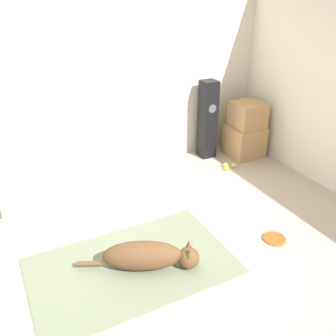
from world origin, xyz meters
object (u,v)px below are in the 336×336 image
Objects in this scene: dog at (149,256)px; tennis_ball_loose_on_carpet at (225,165)px; frisbee at (274,239)px; cardboard_box_upper at (248,115)px; cardboard_box_lower at (244,141)px; tennis_ball_near_speaker at (234,165)px; floor_speaker at (208,120)px; tennis_ball_by_boxes at (227,168)px.

tennis_ball_loose_on_carpet is at bearing 37.38° from dog.
cardboard_box_upper is (0.97, 1.77, 0.60)m from frisbee.
dog is 2.75m from cardboard_box_lower.
frisbee is 1.60m from tennis_ball_near_speaker.
frisbee is at bearing -118.69° from cardboard_box_upper.
floor_speaker reaches higher than cardboard_box_upper.
floor_speaker reaches higher than dog.
dog is 0.91× the size of floor_speaker.
tennis_ball_by_boxes is at bearing 36.19° from dog.
cardboard_box_upper is 0.79m from tennis_ball_loose_on_carpet.
frisbee is 1.52m from tennis_ball_by_boxes.
tennis_ball_by_boxes is at bearing 73.09° from frisbee.
cardboard_box_upper reaches higher than cardboard_box_lower.
cardboard_box_upper is 0.38× the size of floor_speaker.
tennis_ball_by_boxes is (0.44, 1.46, 0.02)m from frisbee.
frisbee is 0.21× the size of floor_speaker.
tennis_ball_by_boxes is (1.73, 1.27, -0.11)m from dog.
cardboard_box_upper reaches higher than frisbee.
cardboard_box_lower reaches higher than tennis_ball_by_boxes.
tennis_ball_by_boxes is at bearing -115.18° from tennis_ball_loose_on_carpet.
tennis_ball_near_speaker is (0.58, 1.49, 0.02)m from frisbee.
floor_speaker reaches higher than frisbee.
dog is 2.14× the size of cardboard_box_lower.
frisbee is at bearing -118.32° from cardboard_box_lower.
frisbee is at bearing -106.91° from tennis_ball_by_boxes.
tennis_ball_by_boxes is at bearing -90.38° from floor_speaker.
tennis_ball_near_speaker reaches higher than frisbee.
tennis_ball_near_speaker is at bearing 34.69° from dog.
cardboard_box_lower reaches higher than frisbee.
tennis_ball_loose_on_carpet is at bearing 64.82° from tennis_ball_by_boxes.
floor_speaker is at bearing 105.18° from tennis_ball_near_speaker.
floor_speaker reaches higher than tennis_ball_near_speaker.
cardboard_box_lower reaches higher than tennis_ball_near_speaker.
cardboard_box_upper reaches higher than tennis_ball_loose_on_carpet.
dog is 15.27× the size of tennis_ball_by_boxes.
frisbee is (1.29, -0.19, -0.13)m from dog.
cardboard_box_lower is at bearing 37.65° from tennis_ball_near_speaker.
tennis_ball_loose_on_carpet is at bearing -154.16° from cardboard_box_lower.
tennis_ball_by_boxes is at bearing -168.29° from tennis_ball_near_speaker.
cardboard_box_lower is at bearing 31.65° from tennis_ball_by_boxes.
floor_speaker is at bearing 77.36° from frisbee.
tennis_ball_near_speaker is (0.14, 0.03, 0.00)m from tennis_ball_by_boxes.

